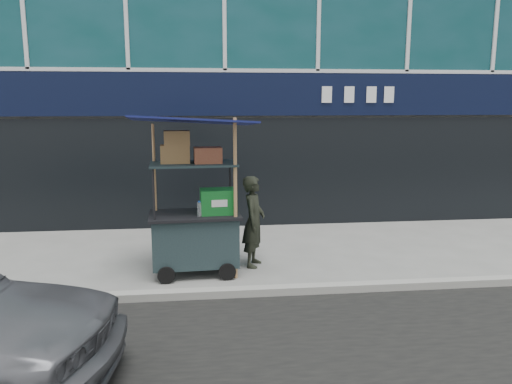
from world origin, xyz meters
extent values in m
plane|color=slate|center=(0.00, 0.00, 0.00)|extent=(80.00, 80.00, 0.00)
cube|color=#98988F|center=(0.00, -0.20, 0.06)|extent=(80.00, 0.18, 0.12)
cube|color=black|center=(0.00, 3.86, 2.90)|extent=(15.68, 0.06, 0.90)
cube|color=black|center=(0.00, 3.90, 1.20)|extent=(15.68, 0.04, 2.40)
cube|color=black|center=(-0.67, 0.86, 0.56)|extent=(1.39, 0.86, 0.78)
cylinder|color=black|center=(-1.11, 0.42, 0.13)|extent=(0.27, 0.07, 0.27)
cylinder|color=black|center=(-0.17, 0.47, 0.13)|extent=(0.27, 0.07, 0.27)
cube|color=black|center=(-0.67, 0.86, 0.97)|extent=(1.48, 0.95, 0.04)
cylinder|color=black|center=(-1.26, 0.49, 1.37)|extent=(0.04, 0.04, 0.84)
cylinder|color=black|center=(-0.03, 0.56, 1.37)|extent=(0.04, 0.04, 0.84)
cylinder|color=black|center=(-1.30, 1.16, 1.37)|extent=(0.04, 0.04, 0.84)
cylinder|color=black|center=(-0.07, 1.23, 1.37)|extent=(0.04, 0.04, 0.84)
cube|color=black|center=(-0.67, 0.86, 1.79)|extent=(1.39, 0.86, 0.03)
cylinder|color=#AB7D4D|center=(-0.03, 0.56, 1.26)|extent=(0.06, 0.06, 2.52)
cylinder|color=#AB7D4D|center=(-1.30, 1.16, 1.20)|extent=(0.05, 0.05, 2.41)
cube|color=#0B0D3F|center=(-0.67, 0.86, 2.46)|extent=(1.98, 1.45, 0.22)
cube|color=#0E5D1A|center=(-0.29, 0.82, 1.19)|extent=(0.58, 0.42, 0.39)
cylinder|color=silver|center=(-0.59, 0.64, 1.11)|extent=(0.08, 0.08, 0.22)
cylinder|color=blue|center=(-0.59, 0.64, 1.23)|extent=(0.04, 0.04, 0.02)
cube|color=brown|center=(-0.95, 0.90, 1.95)|extent=(0.47, 0.36, 0.28)
cube|color=olive|center=(-0.44, 0.81, 1.93)|extent=(0.44, 0.34, 0.25)
cube|color=brown|center=(-0.91, 0.88, 2.20)|extent=(0.41, 0.31, 0.22)
imported|color=black|center=(0.31, 1.13, 0.77)|extent=(0.52, 0.65, 1.54)
camera|label=1|loc=(-0.56, -6.96, 2.76)|focal=35.00mm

